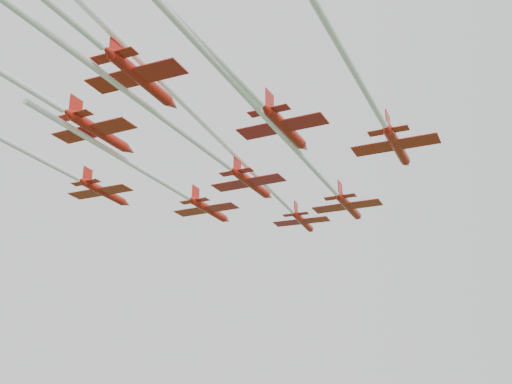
{
  "coord_description": "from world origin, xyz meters",
  "views": [
    {
      "loc": [
        7.5,
        -75.26,
        24.93
      ],
      "look_at": [
        3.67,
        3.78,
        54.06
      ],
      "focal_mm": 45.0,
      "sensor_mm": 36.0,
      "label": 1
    }
  ],
  "objects_px": {
    "jet_row2_left": "(180,192)",
    "jet_row4_right": "(212,52)",
    "jet_row3_mid": "(171,124)",
    "jet_trail_solo": "(74,23)",
    "jet_row3_right": "(366,92)",
    "jet_row3_left": "(4,140)",
    "jet_row2_right": "(312,167)",
    "jet_lead": "(262,181)",
    "jet_row4_left": "(21,84)"
  },
  "relations": [
    {
      "from": "jet_row4_right",
      "to": "jet_row3_mid",
      "type": "bearing_deg",
      "value": 135.62
    },
    {
      "from": "jet_row3_mid",
      "to": "jet_row4_right",
      "type": "bearing_deg",
      "value": -44.17
    },
    {
      "from": "jet_lead",
      "to": "jet_row2_left",
      "type": "xyz_separation_m",
      "value": [
        -11.5,
        4.49,
        0.26
      ]
    },
    {
      "from": "jet_row2_left",
      "to": "jet_row3_left",
      "type": "relative_size",
      "value": 0.65
    },
    {
      "from": "jet_row3_mid",
      "to": "jet_trail_solo",
      "type": "height_order",
      "value": "jet_trail_solo"
    },
    {
      "from": "jet_trail_solo",
      "to": "jet_row3_right",
      "type": "bearing_deg",
      "value": 51.8
    },
    {
      "from": "jet_row2_right",
      "to": "jet_row3_left",
      "type": "relative_size",
      "value": 0.9
    },
    {
      "from": "jet_row2_right",
      "to": "jet_row3_right",
      "type": "relative_size",
      "value": 1.05
    },
    {
      "from": "jet_row2_left",
      "to": "jet_row2_right",
      "type": "height_order",
      "value": "jet_row2_left"
    },
    {
      "from": "jet_row3_right",
      "to": "jet_trail_solo",
      "type": "height_order",
      "value": "jet_row3_right"
    },
    {
      "from": "jet_lead",
      "to": "jet_row3_mid",
      "type": "relative_size",
      "value": 1.04
    },
    {
      "from": "jet_lead",
      "to": "jet_row2_right",
      "type": "xyz_separation_m",
      "value": [
        6.13,
        -10.03,
        -2.27
      ]
    },
    {
      "from": "jet_lead",
      "to": "jet_row3_left",
      "type": "relative_size",
      "value": 1.03
    },
    {
      "from": "jet_row3_left",
      "to": "jet_row4_left",
      "type": "distance_m",
      "value": 11.46
    },
    {
      "from": "jet_row3_left",
      "to": "jet_lead",
      "type": "bearing_deg",
      "value": 48.78
    },
    {
      "from": "jet_row3_left",
      "to": "jet_row3_right",
      "type": "xyz_separation_m",
      "value": [
        38.72,
        -9.25,
        -0.14
      ]
    },
    {
      "from": "jet_row4_right",
      "to": "jet_row2_right",
      "type": "bearing_deg",
      "value": 92.19
    },
    {
      "from": "jet_row3_mid",
      "to": "jet_row4_left",
      "type": "xyz_separation_m",
      "value": [
        -14.1,
        -3.5,
        2.86
      ]
    },
    {
      "from": "jet_lead",
      "to": "jet_trail_solo",
      "type": "bearing_deg",
      "value": -90.62
    },
    {
      "from": "jet_row2_left",
      "to": "jet_row4_right",
      "type": "xyz_separation_m",
      "value": [
        8.82,
        -38.39,
        -2.28
      ]
    },
    {
      "from": "jet_row2_right",
      "to": "jet_row2_left",
      "type": "bearing_deg",
      "value": 161.29
    },
    {
      "from": "jet_row3_mid",
      "to": "jet_trail_solo",
      "type": "bearing_deg",
      "value": -82.23
    },
    {
      "from": "jet_row3_left",
      "to": "jet_row4_right",
      "type": "height_order",
      "value": "jet_row3_left"
    },
    {
      "from": "jet_lead",
      "to": "jet_row2_left",
      "type": "height_order",
      "value": "jet_row2_left"
    },
    {
      "from": "jet_row4_right",
      "to": "jet_trail_solo",
      "type": "xyz_separation_m",
      "value": [
        -9.9,
        -4.02,
        0.31
      ]
    },
    {
      "from": "jet_lead",
      "to": "jet_trail_solo",
      "type": "height_order",
      "value": "jet_lead"
    },
    {
      "from": "jet_lead",
      "to": "jet_row2_left",
      "type": "relative_size",
      "value": 1.58
    },
    {
      "from": "jet_row3_mid",
      "to": "jet_row2_left",
      "type": "bearing_deg",
      "value": 120.15
    },
    {
      "from": "jet_row2_right",
      "to": "jet_row3_right",
      "type": "height_order",
      "value": "jet_row3_right"
    },
    {
      "from": "jet_row4_right",
      "to": "jet_trail_solo",
      "type": "relative_size",
      "value": 1.35
    },
    {
      "from": "jet_row2_left",
      "to": "jet_row4_right",
      "type": "height_order",
      "value": "jet_row2_left"
    },
    {
      "from": "jet_row3_right",
      "to": "jet_row3_mid",
      "type": "bearing_deg",
      "value": -167.6
    },
    {
      "from": "jet_row2_left",
      "to": "jet_trail_solo",
      "type": "bearing_deg",
      "value": -69.14
    },
    {
      "from": "jet_row2_left",
      "to": "jet_row3_mid",
      "type": "relative_size",
      "value": 0.65
    },
    {
      "from": "jet_row2_right",
      "to": "jet_row3_mid",
      "type": "distance_m",
      "value": 18.1
    },
    {
      "from": "jet_row3_right",
      "to": "jet_trail_solo",
      "type": "distance_m",
      "value": 27.2
    },
    {
      "from": "jet_row2_right",
      "to": "jet_trail_solo",
      "type": "relative_size",
      "value": 1.37
    },
    {
      "from": "jet_row3_left",
      "to": "jet_row2_right",
      "type": "bearing_deg",
      "value": 28.84
    },
    {
      "from": "jet_row3_left",
      "to": "jet_row4_right",
      "type": "distance_m",
      "value": 31.7
    },
    {
      "from": "jet_row3_left",
      "to": "jet_row3_mid",
      "type": "height_order",
      "value": "jet_row3_left"
    },
    {
      "from": "jet_row3_left",
      "to": "jet_row3_mid",
      "type": "distance_m",
      "value": 20.87
    },
    {
      "from": "jet_row2_right",
      "to": "jet_row3_left",
      "type": "xyz_separation_m",
      "value": [
        -34.07,
        -4.78,
        1.91
      ]
    },
    {
      "from": "jet_row3_right",
      "to": "jet_trail_solo",
      "type": "relative_size",
      "value": 1.3
    },
    {
      "from": "jet_row2_right",
      "to": "jet_row3_mid",
      "type": "xyz_separation_m",
      "value": [
        -14.26,
        -11.15,
        0.27
      ]
    },
    {
      "from": "jet_row2_right",
      "to": "jet_row4_right",
      "type": "xyz_separation_m",
      "value": [
        -8.81,
        -23.87,
        0.25
      ]
    },
    {
      "from": "jet_row2_left",
      "to": "jet_lead",
      "type": "bearing_deg",
      "value": 0.97
    },
    {
      "from": "jet_row3_left",
      "to": "jet_trail_solo",
      "type": "distance_m",
      "value": 27.78
    },
    {
      "from": "jet_lead",
      "to": "jet_row3_right",
      "type": "bearing_deg",
      "value": -48.11
    },
    {
      "from": "jet_row3_right",
      "to": "jet_row4_left",
      "type": "xyz_separation_m",
      "value": [
        -33.02,
        -0.62,
        1.37
      ]
    },
    {
      "from": "jet_row4_left",
      "to": "jet_trail_solo",
      "type": "relative_size",
      "value": 1.19
    }
  ]
}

